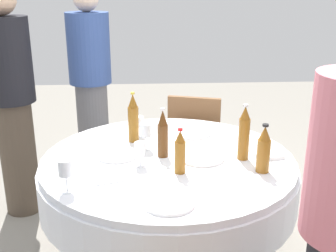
% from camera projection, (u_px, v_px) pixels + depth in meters
% --- Properties ---
extents(dining_table, '(1.47, 1.47, 0.74)m').
position_uv_depth(dining_table, '(168.00, 180.00, 2.44)').
color(dining_table, white).
rests_on(dining_table, ground_plane).
extents(bottle_brown_outer, '(0.06, 0.06, 0.29)m').
position_uv_depth(bottle_brown_outer, '(163.00, 134.00, 2.36)').
color(bottle_brown_outer, '#593314').
rests_on(bottle_brown_outer, dining_table).
extents(bottle_amber_north, '(0.07, 0.07, 0.32)m').
position_uv_depth(bottle_amber_north, '(133.00, 119.00, 2.59)').
color(bottle_amber_north, '#8C5619').
rests_on(bottle_amber_north, dining_table).
extents(bottle_amber_left, '(0.06, 0.06, 0.25)m').
position_uv_depth(bottle_amber_left, '(180.00, 152.00, 2.16)').
color(bottle_amber_left, '#8C5619').
rests_on(bottle_amber_left, dining_table).
extents(bottle_amber_rear, '(0.06, 0.06, 0.32)m').
position_uv_depth(bottle_amber_rear, '(244.00, 134.00, 2.32)').
color(bottle_amber_rear, '#8C5619').
rests_on(bottle_amber_rear, dining_table).
extents(bottle_amber_front, '(0.07, 0.07, 0.26)m').
position_uv_depth(bottle_amber_front, '(264.00, 150.00, 2.17)').
color(bottle_amber_front, '#8C5619').
rests_on(bottle_amber_front, dining_table).
extents(wine_glass_rear, '(0.07, 0.07, 0.16)m').
position_uv_depth(wine_glass_rear, '(65.00, 169.00, 1.96)').
color(wine_glass_rear, white).
rests_on(wine_glass_rear, dining_table).
extents(wine_glass_front, '(0.07, 0.07, 0.16)m').
position_uv_depth(wine_glass_front, '(146.00, 131.00, 2.47)').
color(wine_glass_front, white).
rests_on(wine_glass_front, dining_table).
extents(wine_glass_near, '(0.07, 0.07, 0.13)m').
position_uv_depth(wine_glass_near, '(138.00, 123.00, 2.69)').
color(wine_glass_near, white).
rests_on(wine_glass_near, dining_table).
extents(wine_glass_far, '(0.06, 0.06, 0.14)m').
position_uv_depth(wine_glass_far, '(140.00, 150.00, 2.25)').
color(wine_glass_far, white).
rests_on(wine_glass_far, dining_table).
extents(plate_mid, '(0.25, 0.25, 0.02)m').
position_uv_depth(plate_mid, '(192.00, 133.00, 2.76)').
color(plate_mid, white).
rests_on(plate_mid, dining_table).
extents(plate_east, '(0.24, 0.24, 0.02)m').
position_uv_depth(plate_east, '(169.00, 202.00, 1.89)').
color(plate_east, white).
rests_on(plate_east, dining_table).
extents(plate_west, '(0.23, 0.23, 0.02)m').
position_uv_depth(plate_west, '(117.00, 155.00, 2.40)').
color(plate_west, white).
rests_on(plate_west, dining_table).
extents(plate_inner, '(0.26, 0.26, 0.02)m').
position_uv_depth(plate_inner, '(202.00, 157.00, 2.37)').
color(plate_inner, white).
rests_on(plate_inner, dining_table).
extents(spoon_north, '(0.18, 0.06, 0.00)m').
position_uv_depth(spoon_north, '(110.00, 183.00, 2.08)').
color(spoon_north, silver).
rests_on(spoon_north, dining_table).
extents(folded_napkin, '(0.18, 0.18, 0.02)m').
position_uv_depth(folded_napkin, '(267.00, 154.00, 2.41)').
color(folded_napkin, white).
rests_on(folded_napkin, dining_table).
extents(person_outer, '(0.34, 0.34, 1.69)m').
position_uv_depth(person_outer, '(12.00, 99.00, 3.01)').
color(person_outer, '#4C3F33').
rests_on(person_outer, ground_plane).
extents(person_north, '(0.34, 0.34, 1.66)m').
position_uv_depth(person_north, '(91.00, 87.00, 3.44)').
color(person_north, slate).
rests_on(person_north, ground_plane).
extents(chair_near, '(0.50, 0.50, 0.87)m').
position_uv_depth(chair_near, '(196.00, 137.00, 3.34)').
color(chair_near, brown).
rests_on(chair_near, ground_plane).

